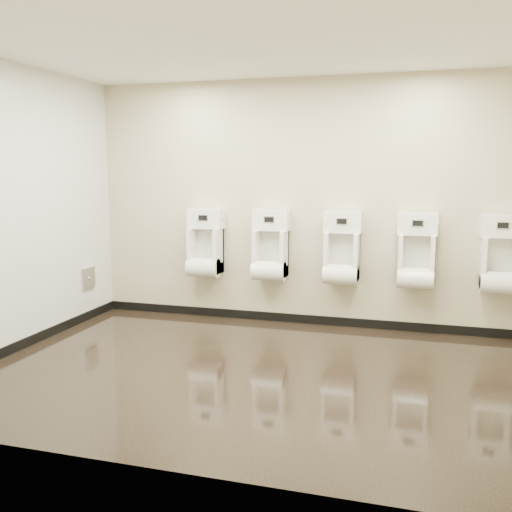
% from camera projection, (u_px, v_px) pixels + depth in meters
% --- Properties ---
extents(ground, '(5.00, 3.50, 0.00)m').
position_uv_depth(ground, '(261.00, 373.00, 5.04)').
color(ground, black).
rests_on(ground, ground).
extents(ceiling, '(5.00, 3.50, 0.00)m').
position_uv_depth(ceiling, '(261.00, 43.00, 4.62)').
color(ceiling, silver).
extents(back_wall, '(5.00, 0.02, 2.80)m').
position_uv_depth(back_wall, '(303.00, 203.00, 6.49)').
color(back_wall, '#BCB594').
rests_on(back_wall, ground).
extents(front_wall, '(5.00, 0.02, 2.80)m').
position_uv_depth(front_wall, '(176.00, 239.00, 3.17)').
color(front_wall, '#BCB594').
rests_on(front_wall, ground).
extents(left_wall, '(0.02, 3.50, 2.80)m').
position_uv_depth(left_wall, '(13.00, 209.00, 5.53)').
color(left_wall, '#BCB594').
rests_on(left_wall, ground).
extents(tile_overlay_left, '(0.01, 3.50, 2.80)m').
position_uv_depth(tile_overlay_left, '(14.00, 209.00, 5.52)').
color(tile_overlay_left, silver).
rests_on(tile_overlay_left, ground).
extents(skirting_back, '(5.00, 0.02, 0.10)m').
position_uv_depth(skirting_back, '(301.00, 319.00, 6.69)').
color(skirting_back, black).
rests_on(skirting_back, ground).
extents(skirting_left, '(0.02, 3.50, 0.10)m').
position_uv_depth(skirting_left, '(23.00, 344.00, 5.73)').
color(skirting_left, black).
rests_on(skirting_left, ground).
extents(access_panel, '(0.04, 0.25, 0.25)m').
position_uv_depth(access_panel, '(88.00, 278.00, 6.80)').
color(access_panel, '#9E9EA3').
rests_on(access_panel, left_wall).
extents(urinal_0, '(0.43, 0.32, 0.80)m').
position_uv_depth(urinal_0, '(205.00, 248.00, 6.76)').
color(urinal_0, white).
rests_on(urinal_0, back_wall).
extents(urinal_1, '(0.43, 0.32, 0.80)m').
position_uv_depth(urinal_1, '(270.00, 250.00, 6.54)').
color(urinal_1, white).
rests_on(urinal_1, back_wall).
extents(urinal_2, '(0.43, 0.32, 0.80)m').
position_uv_depth(urinal_2, '(342.00, 253.00, 6.31)').
color(urinal_2, white).
rests_on(urinal_2, back_wall).
extents(urinal_3, '(0.43, 0.32, 0.80)m').
position_uv_depth(urinal_3, '(416.00, 256.00, 6.09)').
color(urinal_3, white).
rests_on(urinal_3, back_wall).
extents(urinal_4, '(0.43, 0.32, 0.80)m').
position_uv_depth(urinal_4, '(500.00, 260.00, 5.86)').
color(urinal_4, white).
rests_on(urinal_4, back_wall).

